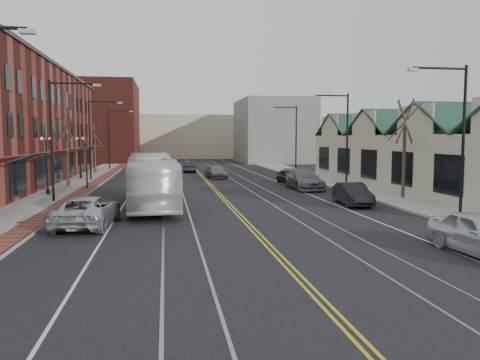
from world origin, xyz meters
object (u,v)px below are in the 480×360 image
object	(u,v)px
parked_suv	(87,211)
parked_car_d	(289,176)
transit_bus	(151,181)
parked_car_c	(304,180)
parked_car_b	(353,194)

from	to	relation	value
parked_suv	parked_car_d	xyz separation A→B (m)	(15.44, 19.21, -0.07)
parked_suv	transit_bus	bearing A→B (deg)	-111.23
parked_car_c	parked_car_d	size ratio (longest dim) A/B	1.41
parked_suv	parked_car_b	distance (m)	16.61
transit_bus	parked_suv	distance (m)	6.75
parked_suv	parked_car_d	world-z (taller)	parked_suv
transit_bus	parked_car_c	world-z (taller)	transit_bus
parked_suv	parked_car_c	world-z (taller)	parked_car_c
transit_bus	parked_suv	xyz separation A→B (m)	(-2.94, -6.01, -0.91)
parked_car_d	parked_suv	bearing A→B (deg)	-130.42
parked_car_b	parked_car_d	size ratio (longest dim) A/B	1.08
parked_car_b	parked_suv	bearing A→B (deg)	-158.64
transit_bus	parked_car_d	xyz separation A→B (m)	(12.50, 13.20, -0.98)
parked_suv	parked_car_b	bearing A→B (deg)	-157.86
parked_car_b	parked_car_d	bearing A→B (deg)	95.77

